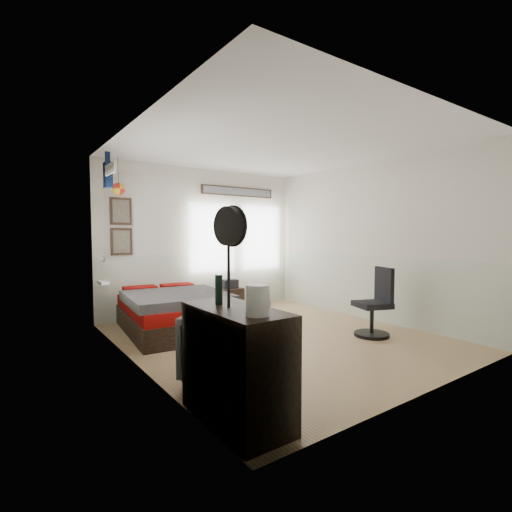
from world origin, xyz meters
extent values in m
cube|color=#A07B4A|center=(0.00, 0.00, -0.01)|extent=(4.00, 4.50, 0.01)
cube|color=beige|center=(0.00, 2.25, 1.35)|extent=(4.00, 0.02, 2.70)
cube|color=beige|center=(0.00, -2.25, 1.35)|extent=(4.00, 0.02, 2.70)
cube|color=beige|center=(-2.00, 0.00, 1.35)|extent=(0.02, 4.50, 2.70)
cube|color=beige|center=(2.00, 0.00, 1.35)|extent=(0.02, 4.50, 2.70)
cube|color=white|center=(0.00, 0.00, 2.70)|extent=(4.00, 4.50, 0.02)
cube|color=beige|center=(0.00, 2.24, 0.55)|extent=(4.00, 0.01, 1.10)
cube|color=beige|center=(-1.99, 0.00, 0.55)|extent=(0.01, 4.50, 1.10)
cube|color=beige|center=(1.99, 0.00, 0.55)|extent=(0.01, 4.50, 1.10)
cube|color=silver|center=(-1.96, 0.55, 1.45)|extent=(0.03, 2.20, 1.35)
cube|color=silver|center=(0.15, 2.21, 1.40)|extent=(0.95, 0.03, 1.30)
cube|color=silver|center=(1.30, 2.21, 1.40)|extent=(0.95, 0.03, 1.30)
cube|color=#3E2D20|center=(-1.55, 2.21, 1.35)|extent=(0.35, 0.03, 0.45)
cube|color=#3E2D20|center=(-1.55, 2.21, 1.85)|extent=(0.35, 0.03, 0.45)
cube|color=#7F7259|center=(-1.55, 2.20, 1.35)|extent=(0.27, 0.01, 0.37)
cube|color=#7F7259|center=(-1.55, 2.20, 1.85)|extent=(0.27, 0.01, 0.37)
cube|color=#3E2D20|center=(0.75, 2.21, 2.32)|extent=(1.65, 0.03, 0.18)
cube|color=gray|center=(0.75, 2.20, 2.32)|extent=(1.58, 0.01, 0.13)
cube|color=white|center=(-1.97, 1.15, 2.35)|extent=(0.02, 0.48, 0.14)
sphere|color=red|center=(-1.65, 1.95, 2.18)|extent=(0.20, 0.20, 0.20)
cube|color=black|center=(-1.08, 1.21, 0.15)|extent=(1.51, 2.02, 0.30)
cube|color=#9A0604|center=(-1.08, 1.21, 0.39)|extent=(1.46, 1.98, 0.17)
cube|color=#434343|center=(-1.08, 1.00, 0.54)|extent=(1.51, 1.48, 0.13)
cube|color=#9A0604|center=(-1.40, 1.97, 0.54)|extent=(0.55, 0.37, 0.13)
cube|color=#9A0604|center=(-0.77, 1.97, 0.54)|extent=(0.55, 0.37, 0.13)
cube|color=black|center=(-1.74, -1.65, 0.45)|extent=(0.48, 1.00, 0.90)
imported|color=#5C5C5C|center=(-1.37, -0.89, 0.35)|extent=(1.08, 1.08, 0.71)
cube|color=black|center=(0.37, 1.92, 0.22)|extent=(0.50, 0.43, 0.44)
cylinder|color=black|center=(1.15, -0.74, 0.02)|extent=(0.50, 0.50, 0.05)
cylinder|color=black|center=(1.15, -0.74, 0.24)|extent=(0.06, 0.06, 0.38)
cube|color=black|center=(1.15, -0.74, 0.46)|extent=(0.56, 0.56, 0.08)
cube|color=black|center=(1.33, -0.80, 0.75)|extent=(0.19, 0.40, 0.50)
cylinder|color=silver|center=(-1.76, -1.97, 1.01)|extent=(0.17, 0.17, 0.22)
cube|color=silver|center=(-1.66, -1.97, 1.02)|extent=(0.02, 0.02, 0.13)
cylinder|color=black|center=(-1.78, -1.44, 1.02)|extent=(0.06, 0.06, 0.25)
cylinder|color=black|center=(-1.76, -1.57, 1.21)|extent=(0.02, 0.02, 0.62)
cylinder|color=black|center=(-1.76, -1.57, 1.54)|extent=(0.11, 0.32, 0.31)
cylinder|color=black|center=(-1.72, -1.57, 1.54)|extent=(0.07, 0.33, 0.33)
cube|color=black|center=(0.37, 1.92, 0.52)|extent=(0.30, 0.21, 0.17)
camera|label=1|loc=(-3.27, -4.08, 1.48)|focal=26.00mm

